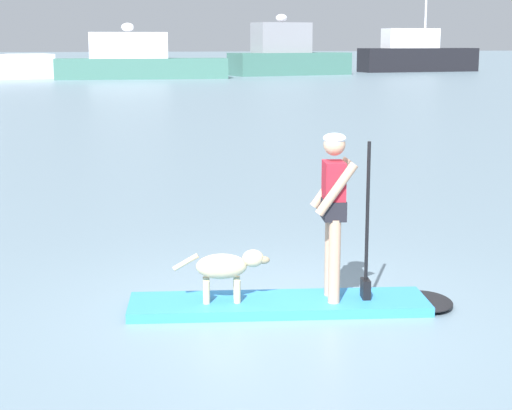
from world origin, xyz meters
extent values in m
plane|color=slate|center=(0.00, 0.00, 0.00)|extent=(400.00, 400.00, 0.00)
cube|color=#338CD8|center=(0.00, 0.00, 0.05)|extent=(3.14, 1.25, 0.10)
ellipsoid|color=black|center=(1.51, -0.25, 0.05)|extent=(0.67, 0.79, 0.10)
cylinder|color=tan|center=(0.56, 0.04, 0.53)|extent=(0.12, 0.12, 0.86)
cylinder|color=tan|center=(0.52, -0.22, 0.53)|extent=(0.12, 0.12, 0.86)
cube|color=black|center=(0.54, -0.09, 1.04)|extent=(0.28, 0.39, 0.20)
cube|color=#B21E2D|center=(0.54, -0.09, 1.24)|extent=(0.25, 0.37, 0.56)
sphere|color=tan|center=(0.54, -0.09, 1.70)|extent=(0.22, 0.22, 0.22)
ellipsoid|color=white|center=(0.54, -0.09, 1.76)|extent=(0.23, 0.23, 0.11)
cylinder|color=tan|center=(0.57, 0.10, 1.28)|extent=(0.43, 0.16, 0.54)
cylinder|color=tan|center=(0.51, -0.28, 1.28)|extent=(0.43, 0.16, 0.54)
cylinder|color=black|center=(0.89, -0.15, 0.91)|extent=(0.04, 0.04, 1.63)
cube|color=black|center=(0.89, -0.15, 0.20)|extent=(0.11, 0.19, 0.20)
ellipsoid|color=#CCB78C|center=(-0.57, 0.10, 0.46)|extent=(0.55, 0.30, 0.26)
ellipsoid|color=#CCB78C|center=(-0.26, 0.04, 0.54)|extent=(0.24, 0.19, 0.18)
ellipsoid|color=gray|center=(-0.15, 0.03, 0.52)|extent=(0.13, 0.10, 0.08)
cylinder|color=#CCB78C|center=(-0.93, 0.16, 0.51)|extent=(0.27, 0.09, 0.18)
cylinder|color=#CCB78C|center=(-0.41, 0.15, 0.22)|extent=(0.07, 0.07, 0.23)
cylinder|color=#CCB78C|center=(-0.43, 0.00, 0.22)|extent=(0.07, 0.07, 0.23)
cylinder|color=#CCB78C|center=(-0.72, 0.20, 0.22)|extent=(0.07, 0.07, 0.23)
cylinder|color=#CCB78C|center=(-0.74, 0.05, 0.22)|extent=(0.07, 0.07, 0.23)
cube|color=#3F7266|center=(4.02, 53.27, 0.73)|extent=(12.34, 3.25, 1.45)
cube|color=silver|center=(3.10, 53.27, 2.37)|extent=(5.60, 2.23, 1.83)
ellipsoid|color=white|center=(3.10, 53.27, 3.64)|extent=(0.90, 0.90, 0.60)
cube|color=#3F7266|center=(16.22, 57.33, 0.88)|extent=(10.09, 4.97, 1.75)
cube|color=gray|center=(15.50, 57.33, 2.92)|extent=(4.73, 3.13, 2.34)
ellipsoid|color=white|center=(15.50, 57.33, 4.45)|extent=(0.90, 0.90, 0.60)
cube|color=black|center=(29.20, 61.69, 1.02)|extent=(10.99, 3.48, 2.04)
cube|color=silver|center=(28.39, 61.69, 2.89)|extent=(5.01, 2.30, 1.69)
cylinder|color=silver|center=(28.39, 61.69, 3.24)|extent=(3.78, 0.50, 0.14)
camera|label=1|loc=(-2.14, -7.98, 2.71)|focal=58.92mm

